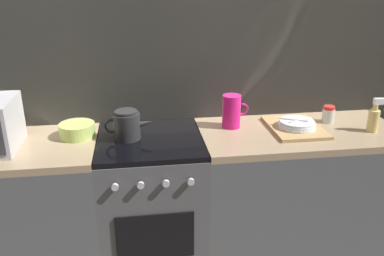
{
  "coord_description": "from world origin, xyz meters",
  "views": [
    {
      "loc": [
        -0.06,
        -2.13,
        1.79
      ],
      "look_at": [
        0.24,
        0.0,
        0.95
      ],
      "focal_mm": 37.84,
      "sensor_mm": 36.0,
      "label": 1
    }
  ],
  "objects_px": {
    "kettle": "(127,125)",
    "dish_pile": "(296,126)",
    "spray_bottle": "(374,119)",
    "pitcher": "(232,111)",
    "mixing_bowl": "(77,130)",
    "stove_unit": "(153,207)",
    "spice_jar": "(328,114)"
  },
  "relations": [
    {
      "from": "kettle",
      "to": "dish_pile",
      "type": "relative_size",
      "value": 0.71
    },
    {
      "from": "stove_unit",
      "to": "spray_bottle",
      "type": "relative_size",
      "value": 4.43
    },
    {
      "from": "kettle",
      "to": "mixing_bowl",
      "type": "relative_size",
      "value": 1.42
    },
    {
      "from": "stove_unit",
      "to": "kettle",
      "type": "distance_m",
      "value": 0.55
    },
    {
      "from": "pitcher",
      "to": "dish_pile",
      "type": "distance_m",
      "value": 0.39
    },
    {
      "from": "spray_bottle",
      "to": "pitcher",
      "type": "bearing_deg",
      "value": 166.86
    },
    {
      "from": "spice_jar",
      "to": "spray_bottle",
      "type": "bearing_deg",
      "value": -44.35
    },
    {
      "from": "stove_unit",
      "to": "mixing_bowl",
      "type": "xyz_separation_m",
      "value": [
        -0.41,
        0.09,
        0.49
      ]
    },
    {
      "from": "kettle",
      "to": "pitcher",
      "type": "bearing_deg",
      "value": 8.87
    },
    {
      "from": "stove_unit",
      "to": "spice_jar",
      "type": "relative_size",
      "value": 8.57
    },
    {
      "from": "dish_pile",
      "to": "spice_jar",
      "type": "distance_m",
      "value": 0.27
    },
    {
      "from": "kettle",
      "to": "spice_jar",
      "type": "relative_size",
      "value": 2.71
    },
    {
      "from": "mixing_bowl",
      "to": "kettle",
      "type": "bearing_deg",
      "value": -13.56
    },
    {
      "from": "mixing_bowl",
      "to": "spice_jar",
      "type": "xyz_separation_m",
      "value": [
        1.53,
        0.03,
        0.01
      ]
    },
    {
      "from": "stove_unit",
      "to": "dish_pile",
      "type": "bearing_deg",
      "value": 1.06
    },
    {
      "from": "kettle",
      "to": "spray_bottle",
      "type": "bearing_deg",
      "value": -3.65
    },
    {
      "from": "stove_unit",
      "to": "dish_pile",
      "type": "height_order",
      "value": "dish_pile"
    },
    {
      "from": "stove_unit",
      "to": "mixing_bowl",
      "type": "distance_m",
      "value": 0.64
    },
    {
      "from": "mixing_bowl",
      "to": "pitcher",
      "type": "bearing_deg",
      "value": 1.82
    },
    {
      "from": "pitcher",
      "to": "spray_bottle",
      "type": "xyz_separation_m",
      "value": [
        0.81,
        -0.19,
        -0.02
      ]
    },
    {
      "from": "mixing_bowl",
      "to": "pitcher",
      "type": "relative_size",
      "value": 1.0
    },
    {
      "from": "spray_bottle",
      "to": "spice_jar",
      "type": "bearing_deg",
      "value": 135.65
    },
    {
      "from": "stove_unit",
      "to": "dish_pile",
      "type": "xyz_separation_m",
      "value": [
        0.87,
        0.02,
        0.47
      ]
    },
    {
      "from": "kettle",
      "to": "dish_pile",
      "type": "height_order",
      "value": "kettle"
    },
    {
      "from": "mixing_bowl",
      "to": "dish_pile",
      "type": "xyz_separation_m",
      "value": [
        1.28,
        -0.07,
        -0.02
      ]
    },
    {
      "from": "stove_unit",
      "to": "pitcher",
      "type": "distance_m",
      "value": 0.75
    },
    {
      "from": "mixing_bowl",
      "to": "dish_pile",
      "type": "relative_size",
      "value": 0.5
    },
    {
      "from": "stove_unit",
      "to": "spray_bottle",
      "type": "bearing_deg",
      "value": -3.24
    },
    {
      "from": "spice_jar",
      "to": "spray_bottle",
      "type": "height_order",
      "value": "spray_bottle"
    },
    {
      "from": "kettle",
      "to": "dish_pile",
      "type": "xyz_separation_m",
      "value": [
        0.99,
        -0.0,
        -0.06
      ]
    },
    {
      "from": "spice_jar",
      "to": "stove_unit",
      "type": "bearing_deg",
      "value": -174.34
    },
    {
      "from": "spice_jar",
      "to": "spray_bottle",
      "type": "xyz_separation_m",
      "value": [
        0.19,
        -0.18,
        0.03
      ]
    }
  ]
}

